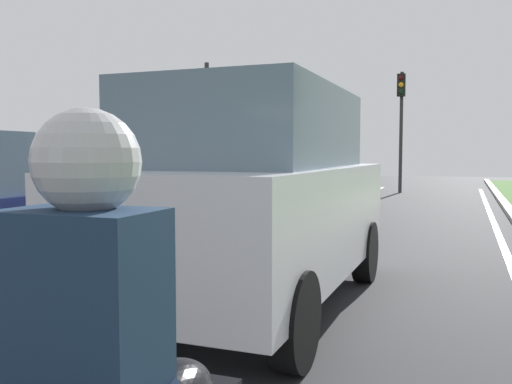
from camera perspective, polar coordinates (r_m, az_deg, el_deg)
name	(u,v)px	position (r m, az deg, el deg)	size (l,w,h in m)	color
ground_plane	(306,234)	(11.01, 5.29, -4.42)	(60.00, 60.00, 0.00)	#2D2D30
lane_line_center	(273,232)	(11.22, 1.84, -4.23)	(0.12, 32.00, 0.01)	silver
lane_line_right_edge	(503,245)	(10.63, 24.39, -5.06)	(0.12, 32.00, 0.01)	silver
car_suv_ahead	(256,197)	(5.69, 0.03, -0.53)	(1.97, 4.50, 2.28)	silver
car_hatchback_far	(201,188)	(11.57, -5.77, 0.38)	(1.75, 3.71, 1.78)	black
rider_person	(90,318)	(1.54, -16.91, -12.48)	(0.50, 0.40, 1.16)	#192D47
traffic_light_overhead_left	(205,108)	(17.25, -5.32, 8.72)	(0.32, 0.50, 4.44)	#2D2D2D
traffic_light_far_median	(401,109)	(23.15, 14.92, 8.33)	(0.32, 0.50, 4.92)	#2D2D2D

